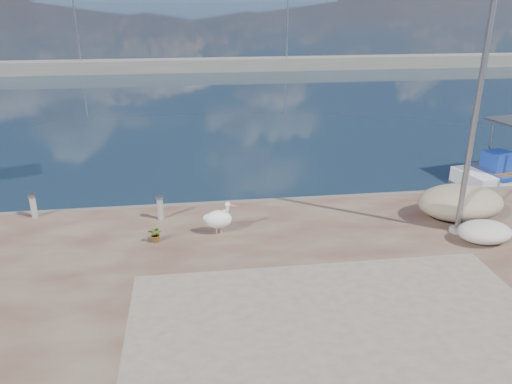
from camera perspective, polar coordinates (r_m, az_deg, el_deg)
The scene contains 10 objects.
ground at distance 12.88m, azimuth 2.31°, elevation -11.62°, with size 1400.00×1400.00×0.00m, color #162635.
quay_patch at distance 10.46m, azimuth 11.00°, elevation -17.66°, with size 9.00×7.00×0.01m, color gray.
breakwater at distance 51.05m, azimuth -5.63°, elevation 14.26°, with size 120.00×2.20×7.50m.
pelican at distance 14.59m, azimuth -4.24°, elevation -3.07°, with size 1.07×0.62×1.02m.
lamp_post at distance 15.01m, azimuth 23.62°, elevation 7.27°, with size 0.44×0.96×7.00m.
bollard_near at distance 15.80m, azimuth -10.91°, elevation -1.68°, with size 0.25×0.25×0.77m.
bollard_far at distance 17.14m, azimuth -24.12°, elevation -1.36°, with size 0.25×0.25×0.77m.
potted_plant at distance 14.48m, azimuth -11.35°, elevation -4.75°, with size 0.42×0.36×0.47m, color #33722D.
net_pile_d at distance 15.61m, azimuth 24.65°, elevation -4.17°, with size 1.55×1.17×0.58m, color silver.
net_pile_c at distance 16.80m, azimuth 22.30°, elevation -1.13°, with size 2.69×1.92×1.06m, color #C0AD8E.
Camera 1 is at (-1.95, -10.60, 7.06)m, focal length 35.00 mm.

